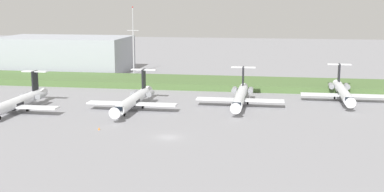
{
  "coord_description": "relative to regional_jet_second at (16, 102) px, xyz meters",
  "views": [
    {
      "loc": [
        20.95,
        -97.72,
        27.28
      ],
      "look_at": [
        0.0,
        29.83,
        3.0
      ],
      "focal_mm": 47.7,
      "sensor_mm": 36.0,
      "label": 1
    }
  ],
  "objects": [
    {
      "name": "antenna_mast",
      "position": [
        10.56,
        68.79,
        7.85
      ],
      "size": [
        4.4,
        0.5,
        25.11
      ],
      "color": "#B2B2B7",
      "rests_on": "ground"
    },
    {
      "name": "grass_berm",
      "position": [
        41.8,
        47.23,
        -1.51
      ],
      "size": [
        320.0,
        20.0,
        2.06
      ],
      "primitive_type": "cube",
      "color": "#4C6B38",
      "rests_on": "ground"
    },
    {
      "name": "safety_cone_front_marker",
      "position": [
        25.92,
        -13.23,
        -2.26
      ],
      "size": [
        0.44,
        0.44,
        0.55
      ],
      "primitive_type": "cone",
      "color": "orange",
      "rests_on": "ground"
    },
    {
      "name": "ground_plane",
      "position": [
        41.8,
        13.25,
        -2.54
      ],
      "size": [
        500.0,
        500.0,
        0.0
      ],
      "primitive_type": "plane",
      "color": "gray"
    },
    {
      "name": "regional_jet_fifth",
      "position": [
        81.4,
        28.73,
        0.0
      ],
      "size": [
        22.81,
        31.0,
        9.0
      ],
      "color": "silver",
      "rests_on": "ground"
    },
    {
      "name": "regional_jet_second",
      "position": [
        0.0,
        0.0,
        0.0
      ],
      "size": [
        22.81,
        31.0,
        9.0
      ],
      "color": "silver",
      "rests_on": "ground"
    },
    {
      "name": "regional_jet_third",
      "position": [
        27.58,
        8.09,
        0.0
      ],
      "size": [
        22.81,
        31.0,
        9.0
      ],
      "color": "silver",
      "rests_on": "ground"
    },
    {
      "name": "distant_hangar",
      "position": [
        -18.12,
        72.82,
        4.18
      ],
      "size": [
        48.81,
        26.97,
        13.43
      ],
      "primitive_type": "cube",
      "color": "#9EA3AD",
      "rests_on": "ground"
    },
    {
      "name": "regional_jet_fourth",
      "position": [
        53.96,
        17.49,
        0.0
      ],
      "size": [
        22.81,
        31.0,
        9.0
      ],
      "color": "silver",
      "rests_on": "ground"
    }
  ]
}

